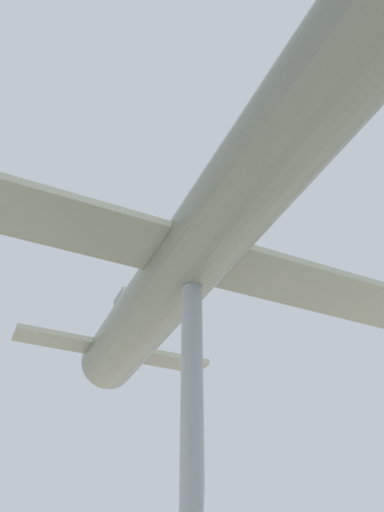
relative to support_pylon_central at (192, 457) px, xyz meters
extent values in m
cylinder|color=#999EA3|center=(0.00, 0.00, 0.00)|extent=(0.48, 0.48, 7.65)
cylinder|color=slate|center=(0.00, 0.00, 4.76)|extent=(4.25, 14.62, 1.87)
cube|color=slate|center=(0.00, 0.00, 4.76)|extent=(21.15, 5.36, 0.18)
cube|color=slate|center=(1.06, -6.29, 4.90)|extent=(6.83, 2.11, 0.18)
cube|color=slate|center=(1.06, -6.29, 6.06)|extent=(0.36, 1.11, 2.22)
camera|label=1|loc=(2.61, 9.72, -2.44)|focal=35.00mm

